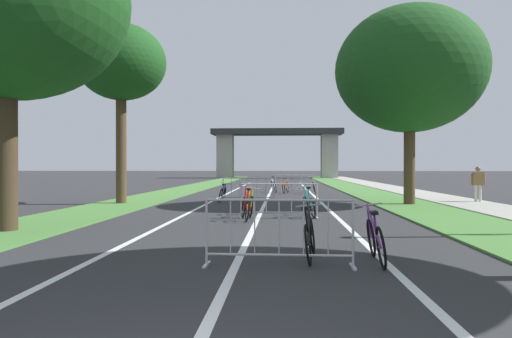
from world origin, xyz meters
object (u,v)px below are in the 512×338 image
bicycle_white_6 (274,186)px  pedestrian_with_backpack (478,181)px  bicycle_yellow_5 (249,204)px  bicycle_black_2 (310,237)px  bicycle_silver_0 (314,186)px  crowd_barrier_third (248,190)px  bicycle_blue_3 (223,194)px  crowd_barrier_nearest (279,233)px  bicycle_teal_7 (309,205)px  tree_left_cypress_far (121,64)px  bicycle_orange_4 (285,187)px  bicycle_red_1 (246,207)px  tree_right_oak_mid (410,70)px  crowd_barrier_second (279,201)px  crowd_barrier_fourth (295,184)px  bicycle_purple_8 (375,240)px

bicycle_white_6 → pedestrian_with_backpack: size_ratio=1.14×
bicycle_yellow_5 → bicycle_white_6: (0.52, 13.06, 0.00)m
bicycle_black_2 → bicycle_white_6: size_ratio=0.93×
bicycle_silver_0 → bicycle_white_6: bicycle_silver_0 is taller
crowd_barrier_third → bicycle_black_2: (1.97, -12.56, -0.15)m
crowd_barrier_third → bicycle_blue_3: size_ratio=1.45×
crowd_barrier_nearest → bicycle_silver_0: bearing=84.5°
pedestrian_with_backpack → bicycle_teal_7: bearing=45.3°
tree_left_cypress_far → bicycle_orange_4: bearing=49.6°
bicycle_silver_0 → pedestrian_with_backpack: size_ratio=1.15×
bicycle_teal_7 → bicycle_red_1: bearing=-161.9°
tree_right_oak_mid → crowd_barrier_third: bearing=166.0°
crowd_barrier_nearest → crowd_barrier_second: same height
bicycle_silver_0 → bicycle_orange_4: bearing=3.3°
crowd_barrier_fourth → bicycle_teal_7: size_ratio=1.47×
bicycle_blue_3 → bicycle_teal_7: bearing=-57.2°
crowd_barrier_third → bicycle_white_6: crowd_barrier_third is taller
crowd_barrier_fourth → bicycle_teal_7: bearing=-89.5°
crowd_barrier_third → bicycle_red_1: 7.05m
tree_left_cypress_far → bicycle_white_6: tree_left_cypress_far is taller
tree_right_oak_mid → bicycle_yellow_5: bearing=-144.8°
tree_right_oak_mid → bicycle_red_1: (-6.14, -5.40, -5.03)m
bicycle_silver_0 → bicycle_yellow_5: bearing=78.9°
tree_left_cypress_far → bicycle_purple_8: tree_left_cypress_far is taller
bicycle_black_2 → bicycle_purple_8: (1.04, -0.19, -0.01)m
crowd_barrier_second → bicycle_blue_3: (-2.51, 6.19, -0.18)m
bicycle_red_1 → bicycle_silver_0: bearing=66.9°
tree_left_cypress_far → bicycle_orange_4: size_ratio=4.30×
crowd_barrier_fourth → bicycle_orange_4: size_ratio=1.37×
tree_right_oak_mid → bicycle_blue_3: size_ratio=4.92×
tree_left_cypress_far → crowd_barrier_third: 7.54m
bicycle_orange_4 → bicycle_white_6: bicycle_white_6 is taller
bicycle_blue_3 → bicycle_silver_0: bearing=57.7°
crowd_barrier_third → crowd_barrier_fourth: bearing=71.3°
crowd_barrier_fourth → bicycle_white_6: bearing=155.9°
tree_left_cypress_far → tree_right_oak_mid: (11.69, 0.20, -0.36)m
pedestrian_with_backpack → bicycle_yellow_5: bearing=38.7°
bicycle_black_2 → bicycle_white_6: 19.70m
bicycle_purple_8 → bicycle_black_2: bearing=172.0°
crowd_barrier_second → bicycle_purple_8: bearing=-75.5°
crowd_barrier_second → tree_left_cypress_far: bearing=144.0°
tree_left_cypress_far → tree_right_oak_mid: 11.69m
tree_right_oak_mid → bicycle_silver_0: tree_right_oak_mid is taller
bicycle_blue_3 → crowd_barrier_nearest: bearing=-76.8°
crowd_barrier_nearest → crowd_barrier_third: 13.20m
bicycle_teal_7 → bicycle_purple_8: 6.71m
tree_right_oak_mid → crowd_barrier_nearest: (-5.13, -11.48, -4.88)m
tree_right_oak_mid → crowd_barrier_fourth: (-4.37, 8.20, -4.88)m
crowd_barrier_fourth → bicycle_black_2: 19.13m
bicycle_silver_0 → bicycle_black_2: (-1.34, -18.73, -0.02)m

